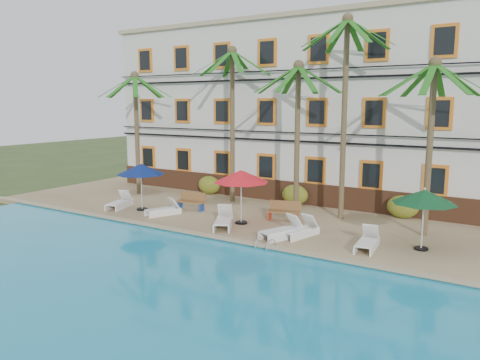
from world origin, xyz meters
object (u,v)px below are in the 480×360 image
Objects in this scene: bench_right at (284,211)px; bench_left at (191,201)px; palm_e at (431,122)px; umbrella_red at (241,177)px; lounger_b at (164,209)px; palm_b at (232,104)px; umbrella_green at (424,197)px; palm_d at (345,92)px; pool_ladder at (265,248)px; lounger_f at (367,242)px; umbrella_blue at (141,169)px; lounger_a at (120,202)px; palm_a at (136,115)px; palm_c at (298,117)px; lounger_e at (301,230)px; lounger_d at (283,231)px; lounger_c at (224,220)px.

bench_left is at bearing -173.61° from bench_right.
bench_left is at bearing -172.95° from palm_e.
lounger_b is at bearing -171.92° from umbrella_red.
umbrella_red is (3.02, -3.93, -3.24)m from palm_b.
umbrella_green reaches higher than lounger_b.
pool_ladder is (-0.83, -5.93, -5.96)m from palm_d.
lounger_f is 1.19× the size of bench_right.
umbrella_red reaches higher than umbrella_blue.
palm_d is 4.78× the size of lounger_a.
bench_right is at bearing -6.89° from palm_a.
bench_right is at bearing -140.79° from palm_d.
palm_b is 4.59× the size of lounger_b.
umbrella_blue is at bearing -147.77° from bench_left.
palm_d reaches higher than umbrella_green.
palm_b reaches higher than palm_c.
lounger_e is 2.87m from lounger_f.
pool_ladder is at bearing -14.63° from umbrella_blue.
lounger_e is at bearing -146.54° from palm_e.
lounger_f is (2.52, -4.01, -5.68)m from palm_d.
lounger_a is (-8.54, -3.54, -4.55)m from palm_c.
umbrella_blue is 2.50m from lounger_b.
palm_a reaches higher than lounger_b.
umbrella_green is 1.20× the size of lounger_a.
palm_e reaches higher than lounger_b.
palm_e reaches higher than lounger_d.
lounger_a is (-14.98, -0.95, -1.74)m from umbrella_green.
umbrella_green is (4.27, -3.02, -3.93)m from palm_d.
lounger_d is (3.02, -0.11, -0.01)m from lounger_c.
palm_b is 8.02m from lounger_a.
palm_c reaches higher than lounger_d.
umbrella_red is 1.37× the size of lounger_f.
lounger_f is at bearing 29.80° from pool_ladder.
lounger_d is 1.57m from pool_ladder.
lounger_a is 1.28× the size of bench_left.
lounger_c reaches higher than lounger_d.
bench_right is at bearing -90.05° from palm_c.
palm_b is 11.42m from lounger_f.
umbrella_blue reaches higher than lounger_d.
lounger_e is at bearing -61.70° from palm_c.
umbrella_green reaches higher than bench_right.
umbrella_green reaches higher than lounger_a.
lounger_c reaches higher than bench_left.
lounger_a is at bearing 168.76° from pool_ladder.
bench_right is at bearing 55.62° from lounger_c.
palm_e is 2.93× the size of umbrella_blue.
umbrella_red is at bearing -136.84° from palm_d.
lounger_c is (2.69, -4.87, -5.11)m from palm_b.
palm_d is at bearing 122.11° from lounger_f.
lounger_e is at bearing -0.69° from umbrella_blue.
lounger_c is 3.86m from bench_left.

